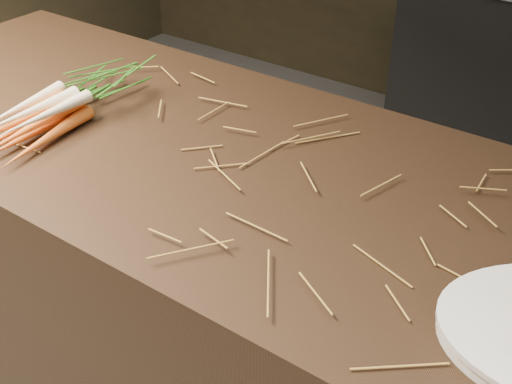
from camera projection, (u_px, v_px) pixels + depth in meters
main_counter at (320, 372)px, 1.35m from camera, size 2.40×0.70×0.90m
straw_bedding at (335, 191)px, 1.09m from camera, size 1.40×0.60×0.02m
root_veg_bunch at (78, 97)px, 1.32m from camera, size 0.17×0.45×0.08m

